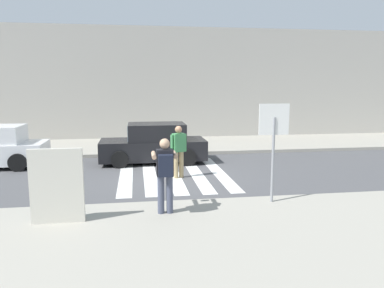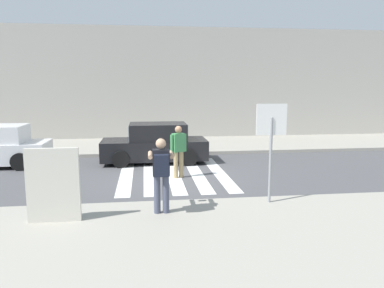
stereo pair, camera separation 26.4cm
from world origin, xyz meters
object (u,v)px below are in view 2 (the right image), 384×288
at_px(stop_sign, 271,131).
at_px(pedestrian_crossing, 178,149).
at_px(photographer_with_backpack, 161,169).
at_px(advertising_board, 53,185).
at_px(parked_car_black, 155,144).

relative_size(stop_sign, pedestrian_crossing, 1.42).
bearing_deg(photographer_with_backpack, advertising_board, -174.45).
xyz_separation_m(stop_sign, advertising_board, (-5.01, -0.71, -0.99)).
xyz_separation_m(photographer_with_backpack, advertising_board, (-2.30, -0.22, -0.23)).
distance_m(parked_car_black, advertising_board, 7.08).
bearing_deg(advertising_board, pedestrian_crossing, 52.94).
relative_size(parked_car_black, advertising_board, 2.56).
height_order(stop_sign, photographer_with_backpack, stop_sign).
height_order(stop_sign, parked_car_black, stop_sign).
relative_size(pedestrian_crossing, parked_car_black, 0.42).
bearing_deg(stop_sign, parked_car_black, 113.94).
relative_size(photographer_with_backpack, advertising_board, 1.08).
bearing_deg(photographer_with_backpack, stop_sign, 10.25).
xyz_separation_m(photographer_with_backpack, pedestrian_crossing, (0.74, 3.80, -0.19)).
bearing_deg(pedestrian_crossing, stop_sign, -59.25).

